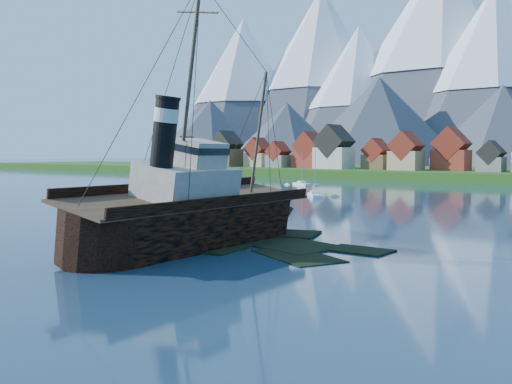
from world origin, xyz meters
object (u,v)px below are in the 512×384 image
Objects in this scene: tugboat_wreck at (203,212)px; sailboat_c at (302,184)px; sailboat_a at (315,196)px; sailboat_b at (156,191)px.

tugboat_wreck is 106.22m from sailboat_c.
sailboat_a reaches higher than sailboat_c.
tugboat_wreck is at bearing -45.71° from sailboat_b.
sailboat_b is at bearing 139.99° from tugboat_wreck.
sailboat_b is at bearing -164.37° from sailboat_c.
sailboat_a is at bearing 11.53° from sailboat_b.
tugboat_wreck is at bearing -123.74° from sailboat_c.
tugboat_wreck is 64.77m from sailboat_a.
tugboat_wreck reaches higher than sailboat_a.
tugboat_wreck is 2.76× the size of sailboat_b.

